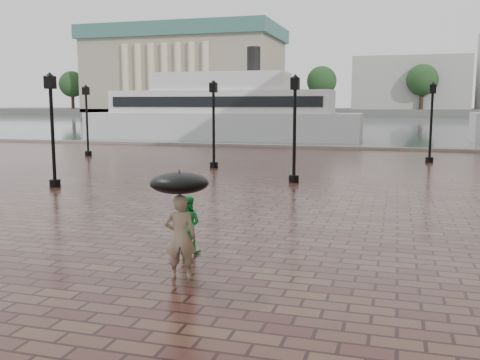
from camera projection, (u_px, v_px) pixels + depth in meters
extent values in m
plane|color=#3C1D1B|center=(7.00, 276.00, 10.37)|extent=(300.00, 300.00, 0.00)
plane|color=#495359|center=(357.00, 123.00, 97.76)|extent=(240.00, 240.00, 0.00)
cube|color=slate|center=(299.00, 148.00, 40.76)|extent=(80.00, 0.60, 0.30)
cube|color=#4C4C47|center=(373.00, 112.00, 162.22)|extent=(300.00, 60.00, 2.00)
cube|color=gray|center=(186.00, 75.00, 161.77)|extent=(55.00, 30.00, 22.00)
cube|color=#37655B|center=(185.00, 35.00, 160.08)|extent=(57.00, 32.00, 4.00)
cube|color=#9E9B96|center=(410.00, 84.00, 148.81)|extent=(30.00, 22.00, 14.00)
cylinder|color=#2D2119|center=(73.00, 102.00, 166.01)|extent=(1.00, 1.00, 8.00)
sphere|color=#1C3A1A|center=(72.00, 84.00, 165.23)|extent=(8.00, 8.00, 8.00)
cylinder|color=#2D2119|center=(148.00, 102.00, 158.83)|extent=(1.00, 1.00, 8.00)
sphere|color=#1C3A1A|center=(148.00, 83.00, 158.06)|extent=(8.00, 8.00, 8.00)
cylinder|color=#2D2119|center=(231.00, 102.00, 151.66)|extent=(1.00, 1.00, 8.00)
sphere|color=#1C3A1A|center=(231.00, 82.00, 150.89)|extent=(8.00, 8.00, 8.00)
cylinder|color=#2D2119|center=(321.00, 102.00, 144.49)|extent=(1.00, 1.00, 8.00)
sphere|color=#1C3A1A|center=(322.00, 81.00, 143.72)|extent=(8.00, 8.00, 8.00)
cylinder|color=#2D2119|center=(421.00, 102.00, 137.32)|extent=(1.00, 1.00, 8.00)
sphere|color=#1C3A1A|center=(422.00, 80.00, 136.54)|extent=(8.00, 8.00, 8.00)
cylinder|color=black|center=(55.00, 183.00, 21.52)|extent=(0.44, 0.44, 0.30)
cylinder|color=black|center=(53.00, 137.00, 21.26)|extent=(0.14, 0.14, 4.00)
cube|color=black|center=(50.00, 82.00, 20.96)|extent=(0.35, 0.35, 0.50)
sphere|color=beige|center=(50.00, 82.00, 20.96)|extent=(0.28, 0.28, 0.28)
cylinder|color=black|center=(294.00, 179.00, 22.81)|extent=(0.44, 0.44, 0.30)
cylinder|color=black|center=(294.00, 135.00, 22.55)|extent=(0.14, 0.14, 4.00)
cube|color=black|center=(295.00, 84.00, 22.25)|extent=(0.35, 0.35, 0.50)
sphere|color=beige|center=(295.00, 84.00, 22.25)|extent=(0.28, 0.28, 0.28)
cylinder|color=black|center=(88.00, 153.00, 34.59)|extent=(0.44, 0.44, 0.30)
cylinder|color=black|center=(87.00, 125.00, 34.33)|extent=(0.14, 0.14, 4.00)
cube|color=black|center=(86.00, 91.00, 34.03)|extent=(0.35, 0.35, 0.50)
sphere|color=beige|center=(86.00, 91.00, 34.03)|extent=(0.28, 0.28, 0.28)
cylinder|color=black|center=(429.00, 160.00, 30.63)|extent=(0.44, 0.44, 0.30)
cylinder|color=black|center=(431.00, 127.00, 30.37)|extent=(0.14, 0.14, 4.00)
cube|color=black|center=(433.00, 89.00, 30.07)|extent=(0.35, 0.35, 0.50)
sphere|color=beige|center=(433.00, 89.00, 30.07)|extent=(0.28, 0.28, 0.28)
cylinder|color=black|center=(214.00, 165.00, 28.00)|extent=(0.44, 0.44, 0.30)
cylinder|color=black|center=(214.00, 130.00, 27.74)|extent=(0.14, 0.14, 4.00)
cube|color=black|center=(213.00, 88.00, 27.44)|extent=(0.35, 0.35, 0.50)
sphere|color=beige|center=(213.00, 88.00, 27.44)|extent=(0.28, 0.28, 0.28)
imported|color=gray|center=(180.00, 237.00, 10.06)|extent=(0.68, 0.54, 1.63)
imported|color=green|center=(187.00, 224.00, 11.92)|extent=(0.65, 0.52, 1.29)
cube|color=silver|center=(222.00, 126.00, 50.70)|extent=(26.06, 6.65, 2.49)
cube|color=silver|center=(222.00, 102.00, 50.38)|extent=(20.86, 5.73, 2.08)
cube|color=silver|center=(221.00, 82.00, 50.12)|extent=(12.54, 4.98, 1.66)
cylinder|color=black|center=(254.00, 61.00, 49.03)|extent=(1.25, 1.25, 2.49)
cube|color=black|center=(212.00, 102.00, 47.75)|extent=(19.73, 0.41, 0.93)
cube|color=black|center=(230.00, 102.00, 53.01)|extent=(19.73, 0.41, 0.93)
cylinder|color=black|center=(180.00, 207.00, 9.98)|extent=(0.02, 0.02, 0.95)
ellipsoid|color=black|center=(179.00, 183.00, 9.92)|extent=(1.10, 1.10, 0.39)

